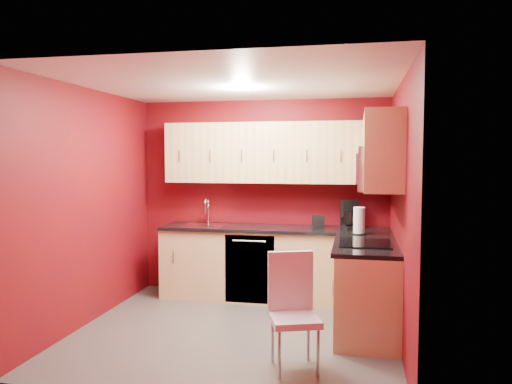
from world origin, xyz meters
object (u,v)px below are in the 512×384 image
(microwave, at_px, (378,168))
(paper_towel, at_px, (359,221))
(coffee_maker, at_px, (351,215))
(napkin_holder, at_px, (318,222))
(dining_chair, at_px, (295,313))
(sink, at_px, (204,222))

(microwave, bearing_deg, paper_towel, 105.15)
(coffee_maker, xyz_separation_m, napkin_holder, (-0.40, -0.04, -0.09))
(paper_towel, xyz_separation_m, dining_chair, (-0.52, -1.63, -0.58))
(microwave, distance_m, sink, 2.43)
(coffee_maker, bearing_deg, microwave, -97.45)
(coffee_maker, xyz_separation_m, dining_chair, (-0.43, -2.06, -0.59))
(microwave, bearing_deg, coffee_maker, 103.74)
(dining_chair, bearing_deg, sink, 106.11)
(microwave, relative_size, napkin_holder, 4.94)
(coffee_maker, bearing_deg, sink, 160.85)
(coffee_maker, height_order, dining_chair, coffee_maker)
(microwave, relative_size, coffee_maker, 2.28)
(dining_chair, bearing_deg, paper_towel, 53.24)
(coffee_maker, bearing_deg, napkin_holder, 164.39)
(sink, relative_size, dining_chair, 0.54)
(microwave, height_order, paper_towel, microwave)
(coffee_maker, bearing_deg, dining_chair, -123.05)
(coffee_maker, relative_size, paper_towel, 1.10)
(paper_towel, relative_size, dining_chair, 0.31)
(sink, xyz_separation_m, napkin_holder, (1.44, 0.03, 0.04))
(dining_chair, bearing_deg, microwave, 36.08)
(sink, height_order, napkin_holder, sink)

